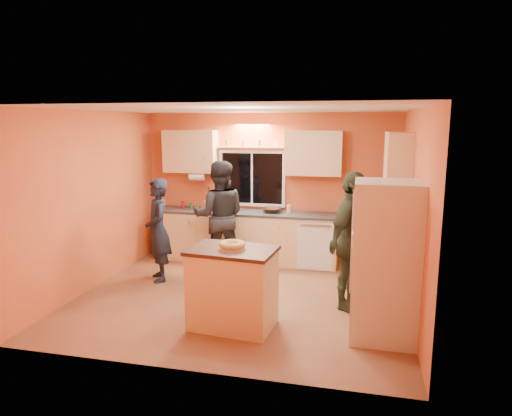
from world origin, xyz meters
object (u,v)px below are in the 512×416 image
(person_left, at_px, (158,230))
(person_center, at_px, (219,216))
(refrigerator, at_px, (385,261))
(island, at_px, (233,287))
(person_right, at_px, (351,241))

(person_left, xyz_separation_m, person_center, (0.77, 0.71, 0.12))
(refrigerator, distance_m, person_center, 3.21)
(island, relative_size, person_left, 0.67)
(refrigerator, xyz_separation_m, person_left, (-3.32, 1.24, -0.10))
(refrigerator, height_order, person_right, person_right)
(refrigerator, distance_m, person_right, 0.86)
(refrigerator, distance_m, person_left, 3.54)
(person_right, bearing_deg, person_center, 84.51)
(refrigerator, xyz_separation_m, person_right, (-0.39, 0.77, 0.01))
(person_center, bearing_deg, refrigerator, 128.84)
(person_right, bearing_deg, island, 146.66)
(person_right, bearing_deg, refrigerator, -129.87)
(refrigerator, relative_size, island, 1.69)
(person_left, relative_size, person_center, 0.87)
(person_left, xyz_separation_m, person_right, (2.93, -0.47, 0.11))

